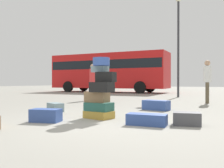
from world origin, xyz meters
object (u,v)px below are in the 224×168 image
object	(u,v)px
suitcase_navy_foreground_far	(147,120)
person_tourist_with_camera	(207,78)
parked_bus	(109,70)
suitcase_tower	(100,93)
suitcase_navy_white_trunk	(46,115)
person_bearded_onlooker	(93,79)
lamp_post	(178,30)
suitcase_charcoal_upright_blue	(187,119)
suitcase_slate_behind_tower	(55,107)
suitcase_navy_foreground_near	(156,105)

from	to	relation	value
suitcase_navy_foreground_far	person_tourist_with_camera	bearing A→B (deg)	79.27
parked_bus	person_tourist_with_camera	bearing A→B (deg)	-43.97
suitcase_tower	suitcase_navy_white_trunk	bearing A→B (deg)	-125.00
person_bearded_onlooker	lamp_post	distance (m)	5.75
suitcase_charcoal_upright_blue	lamp_post	bearing A→B (deg)	89.74
suitcase_slate_behind_tower	suitcase_navy_white_trunk	size ratio (longest dim) A/B	0.86
suitcase_tower	suitcase_navy_foreground_near	xyz separation A→B (m)	(0.56, 2.25, -0.45)
person_tourist_with_camera	person_bearded_onlooker	bearing A→B (deg)	-83.68
suitcase_charcoal_upright_blue	suitcase_navy_white_trunk	xyz separation A→B (m)	(-2.70, -1.09, 0.01)
suitcase_charcoal_upright_blue	person_tourist_with_camera	world-z (taller)	person_tourist_with_camera
suitcase_navy_foreground_near	parked_bus	xyz separation A→B (m)	(-7.95, 10.48, 1.69)
suitcase_tower	suitcase_slate_behind_tower	size ratio (longest dim) A/B	2.65
person_bearded_onlooker	parked_bus	size ratio (longest dim) A/B	0.17
suitcase_navy_white_trunk	suitcase_slate_behind_tower	bearing A→B (deg)	109.70
person_bearded_onlooker	suitcase_navy_foreground_far	bearing A→B (deg)	21.24
suitcase_navy_foreground_near	suitcase_navy_white_trunk	size ratio (longest dim) A/B	1.27
parked_bus	lamp_post	distance (m)	8.17
lamp_post	parked_bus	bearing A→B (deg)	150.08
suitcase_tower	suitcase_charcoal_upright_blue	distance (m)	2.04
person_tourist_with_camera	suitcase_tower	bearing A→B (deg)	-18.97
suitcase_navy_white_trunk	person_tourist_with_camera	xyz separation A→B (m)	(2.26, 6.45, 0.88)
person_bearded_onlooker	lamp_post	world-z (taller)	lamp_post
suitcase_navy_foreground_far	suitcase_charcoal_upright_blue	distance (m)	0.78
suitcase_navy_foreground_far	lamp_post	distance (m)	9.95
suitcase_tower	person_bearded_onlooker	world-z (taller)	person_bearded_onlooker
lamp_post	person_bearded_onlooker	bearing A→B (deg)	-124.76
suitcase_navy_foreground_near	parked_bus	world-z (taller)	parked_bus
suitcase_navy_foreground_near	lamp_post	size ratio (longest dim) A/B	0.14
suitcase_navy_foreground_near	person_bearded_onlooker	world-z (taller)	person_bearded_onlooker
suitcase_tower	suitcase_navy_foreground_far	size ratio (longest dim) A/B	1.84
suitcase_tower	lamp_post	size ratio (longest dim) A/B	0.25
suitcase_slate_behind_tower	suitcase_navy_foreground_near	world-z (taller)	suitcase_navy_foreground_near
person_bearded_onlooker	person_tourist_with_camera	distance (m)	4.99
lamp_post	suitcase_navy_foreground_far	bearing A→B (deg)	-78.81
suitcase_charcoal_upright_blue	suitcase_navy_white_trunk	bearing A→B (deg)	-174.26
suitcase_charcoal_upright_blue	suitcase_navy_foreground_near	distance (m)	2.61
person_bearded_onlooker	lamp_post	size ratio (longest dim) A/B	0.30
parked_bus	suitcase_charcoal_upright_blue	bearing A→B (deg)	-58.20
suitcase_navy_foreground_far	suitcase_navy_white_trunk	world-z (taller)	suitcase_navy_white_trunk
suitcase_slate_behind_tower	parked_bus	world-z (taller)	parked_bus
person_bearded_onlooker	person_tourist_with_camera	size ratio (longest dim) A/B	0.99
suitcase_slate_behind_tower	person_tourist_with_camera	size ratio (longest dim) A/B	0.31
suitcase_slate_behind_tower	suitcase_navy_foreground_near	size ratio (longest dim) A/B	0.68
lamp_post	suitcase_tower	bearing A→B (deg)	-86.74
suitcase_navy_foreground_far	suitcase_navy_white_trunk	distance (m)	2.14
suitcase_navy_white_trunk	person_tourist_with_camera	world-z (taller)	person_tourist_with_camera
suitcase_navy_foreground_far	suitcase_navy_foreground_near	bearing A→B (deg)	97.63
suitcase_navy_foreground_far	person_bearded_onlooker	bearing A→B (deg)	125.21
suitcase_tower	person_bearded_onlooker	bearing A→B (deg)	126.33
suitcase_charcoal_upright_blue	parked_bus	distance (m)	15.85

